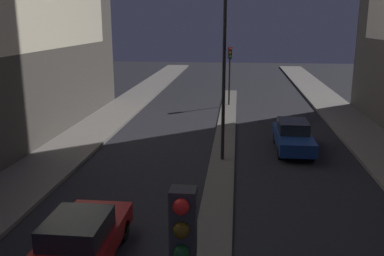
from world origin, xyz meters
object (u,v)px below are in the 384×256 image
(car_left_lane, at_px, (81,239))
(traffic_light_mid, at_px, (230,62))
(street_lamp, at_px, (225,7))
(car_right_lane, at_px, (293,136))

(car_left_lane, bearing_deg, traffic_light_mid, 81.17)
(traffic_light_mid, height_order, street_lamp, street_lamp)
(traffic_light_mid, distance_m, car_right_lane, 12.12)
(street_lamp, relative_size, car_right_lane, 2.08)
(street_lamp, xyz_separation_m, car_left_lane, (-3.51, -9.16, -6.31))
(car_left_lane, xyz_separation_m, car_right_lane, (7.02, 11.28, 0.02))
(traffic_light_mid, height_order, car_left_lane, traffic_light_mid)
(street_lamp, distance_m, car_left_lane, 11.66)
(traffic_light_mid, relative_size, car_right_lane, 0.98)
(street_lamp, height_order, car_right_lane, street_lamp)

